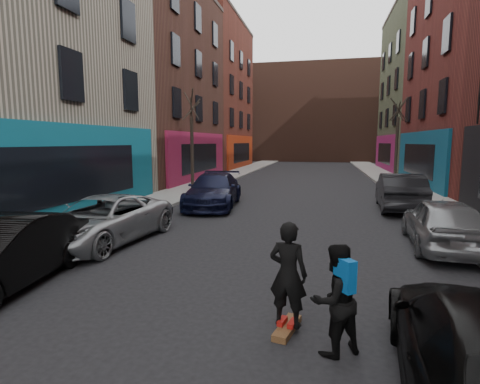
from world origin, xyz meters
The scene contains 14 objects.
sidewalk_left centered at (-6.25, 30.00, 0.07)m, with size 2.50×84.00×0.13m, color gray.
sidewalk_right centered at (6.25, 30.00, 0.07)m, with size 2.50×84.00×0.13m, color gray.
buildings_left centered at (-13.50, 16.00, 8.25)m, with size 12.00×56.00×16.50m, color #582119.
building_far centered at (0.00, 56.00, 7.00)m, with size 40.00×10.00×14.00m, color #47281E.
tree_left_far centered at (-6.20, 18.00, 3.38)m, with size 2.00×2.00×6.50m, color black, non-canonical shape.
tree_right_far centered at (6.20, 24.00, 3.53)m, with size 2.00×2.00×6.80m, color black, non-canonical shape.
parked_left_mid centered at (-4.60, 2.68, 0.70)m, with size 1.47×4.23×1.39m, color black.
parked_left_far centered at (-4.60, 6.13, 0.66)m, with size 2.20×4.77×1.33m, color #989CA0.
parked_left_end centered at (-3.25, 12.56, 0.73)m, with size 2.04×5.03×1.46m, color black.
parked_right_far centered at (4.60, 7.63, 0.70)m, with size 1.65×4.10×1.40m, color gray.
parked_right_end centered at (4.60, 13.56, 0.77)m, with size 1.64×4.69×1.55m, color black.
skateboard centered at (0.98, 2.25, 0.05)m, with size 0.22×0.80×0.10m, color brown.
skateboarder centered at (0.98, 2.25, 0.90)m, with size 0.58×0.38×1.60m, color black.
pedestrian centered at (1.65, 1.79, 0.77)m, with size 0.94×0.90×1.52m.
Camera 1 is at (1.45, -3.11, 2.85)m, focal length 28.00 mm.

